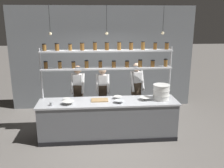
{
  "coord_description": "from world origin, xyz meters",
  "views": [
    {
      "loc": [
        -0.39,
        -5.55,
        2.86
      ],
      "look_at": [
        0.11,
        0.2,
        1.28
      ],
      "focal_mm": 40.0,
      "sensor_mm": 36.0,
      "label": 1
    }
  ],
  "objects_px": {
    "chef_center": "(103,92)",
    "chef_right": "(136,89)",
    "chef_left": "(78,92)",
    "container_stack": "(161,92)",
    "prep_bowl_far_left": "(119,101)",
    "prep_bowl_center_back": "(118,97)",
    "prep_bowl_near_right": "(145,99)",
    "serving_cup_front": "(51,104)",
    "cutting_board": "(100,100)",
    "prep_bowl_near_left": "(67,99)",
    "spice_shelf_unit": "(107,61)",
    "prep_bowl_center_front": "(68,103)"
  },
  "relations": [
    {
      "from": "prep_bowl_far_left",
      "to": "chef_right",
      "type": "bearing_deg",
      "value": 58.09
    },
    {
      "from": "chef_right",
      "to": "prep_bowl_far_left",
      "type": "xyz_separation_m",
      "value": [
        -0.56,
        -0.9,
        -0.02
      ]
    },
    {
      "from": "chef_right",
      "to": "prep_bowl_near_left",
      "type": "xyz_separation_m",
      "value": [
        -1.79,
        -0.61,
        -0.03
      ]
    },
    {
      "from": "chef_right",
      "to": "container_stack",
      "type": "relative_size",
      "value": 4.22
    },
    {
      "from": "prep_bowl_center_back",
      "to": "serving_cup_front",
      "type": "height_order",
      "value": "serving_cup_front"
    },
    {
      "from": "chef_left",
      "to": "container_stack",
      "type": "relative_size",
      "value": 4.09
    },
    {
      "from": "container_stack",
      "to": "chef_right",
      "type": "bearing_deg",
      "value": 121.54
    },
    {
      "from": "container_stack",
      "to": "prep_bowl_center_front",
      "type": "distance_m",
      "value": 2.2
    },
    {
      "from": "spice_shelf_unit",
      "to": "prep_bowl_center_back",
      "type": "height_order",
      "value": "spice_shelf_unit"
    },
    {
      "from": "spice_shelf_unit",
      "to": "prep_bowl_far_left",
      "type": "xyz_separation_m",
      "value": [
        0.24,
        -0.47,
        -0.88
      ]
    },
    {
      "from": "prep_bowl_near_right",
      "to": "cutting_board",
      "type": "bearing_deg",
      "value": 177.3
    },
    {
      "from": "prep_bowl_center_back",
      "to": "serving_cup_front",
      "type": "relative_size",
      "value": 2.63
    },
    {
      "from": "chef_center",
      "to": "chef_right",
      "type": "bearing_deg",
      "value": -1.92
    },
    {
      "from": "chef_right",
      "to": "prep_bowl_far_left",
      "type": "bearing_deg",
      "value": -133.76
    },
    {
      "from": "chef_left",
      "to": "prep_bowl_near_right",
      "type": "distance_m",
      "value": 1.81
    },
    {
      "from": "spice_shelf_unit",
      "to": "prep_bowl_center_front",
      "type": "xyz_separation_m",
      "value": [
        -0.93,
        -0.47,
        -0.87
      ]
    },
    {
      "from": "spice_shelf_unit",
      "to": "serving_cup_front",
      "type": "distance_m",
      "value": 1.64
    },
    {
      "from": "chef_left",
      "to": "chef_center",
      "type": "relative_size",
      "value": 1.02
    },
    {
      "from": "serving_cup_front",
      "to": "chef_right",
      "type": "bearing_deg",
      "value": 24.21
    },
    {
      "from": "chef_center",
      "to": "prep_bowl_center_back",
      "type": "distance_m",
      "value": 0.73
    },
    {
      "from": "chef_right",
      "to": "prep_bowl_center_front",
      "type": "relative_size",
      "value": 5.99
    },
    {
      "from": "prep_bowl_far_left",
      "to": "prep_bowl_near_left",
      "type": "bearing_deg",
      "value": 166.55
    },
    {
      "from": "chef_right",
      "to": "cutting_board",
      "type": "relative_size",
      "value": 4.2
    },
    {
      "from": "chef_center",
      "to": "chef_right",
      "type": "relative_size",
      "value": 0.95
    },
    {
      "from": "cutting_board",
      "to": "chef_center",
      "type": "bearing_deg",
      "value": 81.65
    },
    {
      "from": "container_stack",
      "to": "prep_bowl_center_front",
      "type": "height_order",
      "value": "container_stack"
    },
    {
      "from": "spice_shelf_unit",
      "to": "prep_bowl_far_left",
      "type": "height_order",
      "value": "spice_shelf_unit"
    },
    {
      "from": "prep_bowl_near_left",
      "to": "serving_cup_front",
      "type": "relative_size",
      "value": 2.15
    },
    {
      "from": "container_stack",
      "to": "serving_cup_front",
      "type": "xyz_separation_m",
      "value": [
        -2.56,
        -0.19,
        -0.14
      ]
    },
    {
      "from": "prep_bowl_near_right",
      "to": "chef_right",
      "type": "bearing_deg",
      "value": 95.67
    },
    {
      "from": "chef_right",
      "to": "prep_bowl_near_right",
      "type": "height_order",
      "value": "chef_right"
    },
    {
      "from": "container_stack",
      "to": "serving_cup_front",
      "type": "relative_size",
      "value": 4.91
    },
    {
      "from": "prep_bowl_near_right",
      "to": "prep_bowl_far_left",
      "type": "bearing_deg",
      "value": -167.2
    },
    {
      "from": "chef_center",
      "to": "container_stack",
      "type": "relative_size",
      "value": 3.99
    },
    {
      "from": "prep_bowl_center_front",
      "to": "serving_cup_front",
      "type": "distance_m",
      "value": 0.37
    },
    {
      "from": "prep_bowl_near_left",
      "to": "serving_cup_front",
      "type": "bearing_deg",
      "value": -132.45
    },
    {
      "from": "serving_cup_front",
      "to": "chef_left",
      "type": "bearing_deg",
      "value": 60.58
    },
    {
      "from": "chef_left",
      "to": "container_stack",
      "type": "xyz_separation_m",
      "value": [
        2.01,
        -0.79,
        0.17
      ]
    },
    {
      "from": "chef_left",
      "to": "prep_bowl_near_left",
      "type": "bearing_deg",
      "value": -102.48
    },
    {
      "from": "prep_bowl_center_front",
      "to": "prep_bowl_center_back",
      "type": "bearing_deg",
      "value": 14.39
    },
    {
      "from": "cutting_board",
      "to": "prep_bowl_near_right",
      "type": "height_order",
      "value": "prep_bowl_near_right"
    },
    {
      "from": "container_stack",
      "to": "prep_bowl_near_right",
      "type": "height_order",
      "value": "container_stack"
    },
    {
      "from": "chef_center",
      "to": "prep_bowl_center_front",
      "type": "bearing_deg",
      "value": -130.2
    },
    {
      "from": "chef_right",
      "to": "prep_bowl_far_left",
      "type": "height_order",
      "value": "chef_right"
    },
    {
      "from": "container_stack",
      "to": "cutting_board",
      "type": "xyz_separation_m",
      "value": [
        -1.47,
        0.05,
        -0.17
      ]
    },
    {
      "from": "prep_bowl_center_back",
      "to": "prep_bowl_near_right",
      "type": "relative_size",
      "value": 0.8
    },
    {
      "from": "chef_center",
      "to": "prep_bowl_far_left",
      "type": "distance_m",
      "value": 1.01
    },
    {
      "from": "prep_bowl_center_front",
      "to": "prep_bowl_far_left",
      "type": "bearing_deg",
      "value": -0.12
    },
    {
      "from": "prep_bowl_near_right",
      "to": "serving_cup_front",
      "type": "xyz_separation_m",
      "value": [
        -2.18,
        -0.19,
        0.0
      ]
    },
    {
      "from": "container_stack",
      "to": "prep_bowl_center_back",
      "type": "xyz_separation_m",
      "value": [
        -1.03,
        0.15,
        -0.16
      ]
    }
  ]
}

